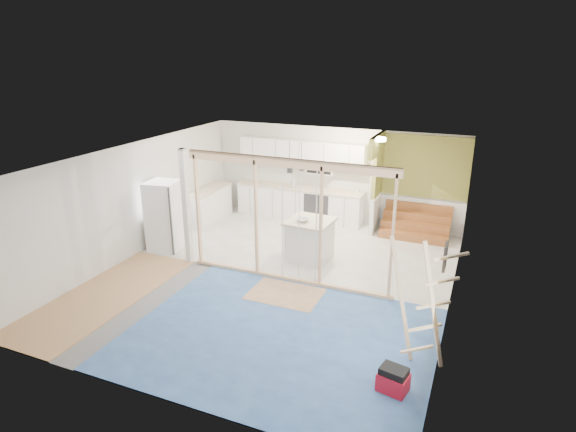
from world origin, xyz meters
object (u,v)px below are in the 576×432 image
at_px(fridge, 165,216).
at_px(ladder, 421,304).
at_px(island, 310,240).
at_px(toolbox, 393,380).

height_order(fridge, ladder, ladder).
relative_size(island, ladder, 0.50).
distance_m(island, ladder, 4.21).
bearing_deg(fridge, ladder, -30.92).
bearing_deg(island, toolbox, -51.20).
distance_m(island, toolbox, 4.62).
relative_size(island, toolbox, 2.25).
bearing_deg(toolbox, fridge, 165.17).
bearing_deg(fridge, island, 1.46).
relative_size(toolbox, ladder, 0.22).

